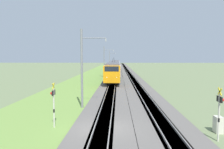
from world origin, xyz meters
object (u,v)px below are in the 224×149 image
at_px(catenary_mast_near, 82,68).
at_px(equipment_cabinet, 218,125).
at_px(catenary_mast_far, 110,60).
at_px(crossing_signal_near, 54,101).
at_px(crossing_signal_far, 219,109).
at_px(passenger_train, 115,66).
at_px(catenary_mast_mid, 104,62).

bearing_deg(catenary_mast_near, equipment_cabinet, -122.78).
relative_size(catenary_mast_far, equipment_cabinet, 6.82).
height_order(catenary_mast_far, equipment_cabinet, catenary_mast_far).
height_order(crossing_signal_near, equipment_cabinet, crossing_signal_near).
bearing_deg(crossing_signal_near, crossing_signal_far, 169.65).
xyz_separation_m(passenger_train, catenary_mast_mid, (-12.03, 2.49, 1.74)).
distance_m(passenger_train, catenary_mast_far, 22.05).
height_order(catenary_mast_near, catenary_mast_mid, catenary_mast_mid).
height_order(crossing_signal_far, catenary_mast_far, catenary_mast_far).
distance_m(catenary_mast_near, catenary_mast_mid, 33.88).
xyz_separation_m(passenger_train, crossing_signal_near, (-52.22, 3.55, -0.34)).
bearing_deg(crossing_signal_far, catenary_mast_near, 139.67).
xyz_separation_m(passenger_train, crossing_signal_far, (-54.20, -7.28, -0.36)).
bearing_deg(catenary_mast_mid, catenary_mast_near, -180.00).
distance_m(catenary_mast_near, equipment_cabinet, 12.93).
relative_size(catenary_mast_mid, catenary_mast_far, 1.03).
bearing_deg(crossing_signal_far, equipment_cabinet, 66.39).
bearing_deg(catenary_mast_mid, passenger_train, -11.67).
height_order(crossing_signal_near, crossing_signal_far, crossing_signal_near).
bearing_deg(crossing_signal_near, catenary_mast_mid, -91.51).
bearing_deg(catenary_mast_far, catenary_mast_mid, 180.00).
height_order(catenary_mast_mid, catenary_mast_far, catenary_mast_mid).
distance_m(passenger_train, catenary_mast_near, 46.01).
relative_size(crossing_signal_near, catenary_mast_far, 0.43).
distance_m(passenger_train, catenary_mast_mid, 12.41).
distance_m(catenary_mast_mid, catenary_mast_far, 33.88).
distance_m(crossing_signal_near, equipment_cabinet, 11.61).
xyz_separation_m(catenary_mast_mid, catenary_mast_far, (33.88, -0.00, -0.11)).
height_order(crossing_signal_far, catenary_mast_mid, catenary_mast_mid).
bearing_deg(passenger_train, crossing_signal_far, 7.65).
bearing_deg(crossing_signal_near, catenary_mast_far, -90.82).
height_order(catenary_mast_near, equipment_cabinet, catenary_mast_near).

